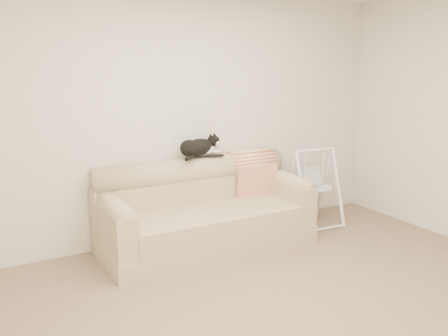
% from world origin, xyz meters
% --- Properties ---
extents(ground_plane, '(5.00, 5.00, 0.00)m').
position_xyz_m(ground_plane, '(0.00, 0.00, 0.00)').
color(ground_plane, '#79614B').
rests_on(ground_plane, ground).
extents(room_shell, '(5.04, 4.04, 2.60)m').
position_xyz_m(room_shell, '(0.00, 0.00, 1.53)').
color(room_shell, beige).
rests_on(room_shell, ground).
extents(sofa, '(2.20, 0.93, 0.90)m').
position_xyz_m(sofa, '(0.04, 1.62, 0.35)').
color(sofa, tan).
rests_on(sofa, ground).
extents(remote_a, '(0.18, 0.06, 0.03)m').
position_xyz_m(remote_a, '(0.13, 1.84, 0.91)').
color(remote_a, black).
rests_on(remote_a, sofa).
extents(remote_b, '(0.17, 0.07, 0.02)m').
position_xyz_m(remote_b, '(0.29, 1.81, 0.91)').
color(remote_b, black).
rests_on(remote_b, sofa).
extents(tuxedo_cat, '(0.57, 0.41, 0.24)m').
position_xyz_m(tuxedo_cat, '(0.11, 1.85, 1.01)').
color(tuxedo_cat, black).
rests_on(tuxedo_cat, sofa).
extents(throw_blanket, '(0.50, 0.38, 0.58)m').
position_xyz_m(throw_blanket, '(0.76, 1.84, 0.72)').
color(throw_blanket, '#D3512A').
rests_on(throw_blanket, sofa).
extents(baby_swing, '(0.59, 0.62, 0.91)m').
position_xyz_m(baby_swing, '(1.49, 1.61, 0.45)').
color(baby_swing, white).
rests_on(baby_swing, ground).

